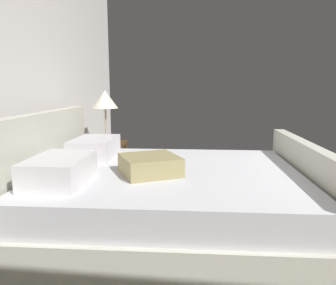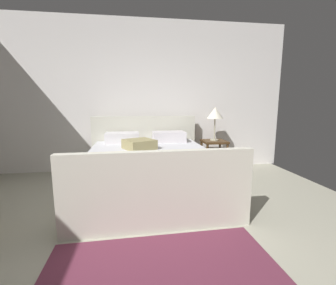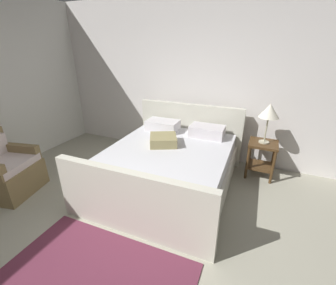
% 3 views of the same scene
% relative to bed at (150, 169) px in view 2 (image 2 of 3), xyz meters
% --- Properties ---
extents(ground_plane, '(5.57, 5.95, 0.02)m').
position_rel_bed_xyz_m(ground_plane, '(-0.06, -1.74, -0.35)').
color(ground_plane, '#A6A38F').
extents(wall_back, '(5.69, 0.12, 2.85)m').
position_rel_bed_xyz_m(wall_back, '(-0.06, 1.29, 1.08)').
color(wall_back, white).
rests_on(wall_back, ground).
extents(bed, '(1.98, 2.29, 1.06)m').
position_rel_bed_xyz_m(bed, '(0.00, 0.00, 0.00)').
color(bed, beige).
rests_on(bed, ground).
extents(nightstand_right, '(0.44, 0.44, 0.60)m').
position_rel_bed_xyz_m(nightstand_right, '(1.28, 0.86, 0.06)').
color(nightstand_right, '#4A321A').
rests_on(nightstand_right, ground).
extents(table_lamp_right, '(0.30, 0.30, 0.63)m').
position_rel_bed_xyz_m(table_lamp_right, '(1.28, 0.86, 0.76)').
color(table_lamp_right, '#B7B293').
rests_on(table_lamp_right, nightstand_right).
extents(area_rug, '(1.86, 1.22, 0.01)m').
position_rel_bed_xyz_m(area_rug, '(0.00, -1.79, -0.34)').
color(area_rug, '#642A3F').
rests_on(area_rug, ground).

